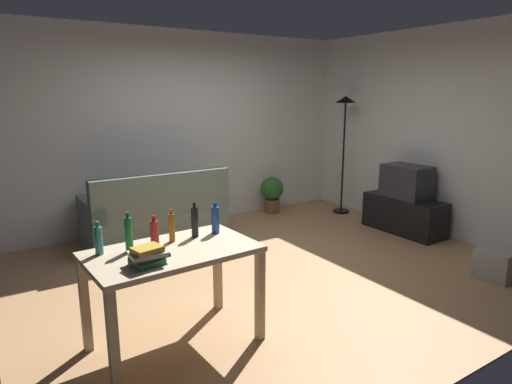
% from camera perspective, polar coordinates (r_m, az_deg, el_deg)
% --- Properties ---
extents(ground_plane, '(5.20, 4.40, 0.02)m').
position_cam_1_polar(ground_plane, '(4.82, 2.28, -10.11)').
color(ground_plane, tan).
extents(wall_rear, '(5.20, 0.10, 2.70)m').
position_cam_1_polar(wall_rear, '(6.38, -9.20, 8.00)').
color(wall_rear, white).
rests_on(wall_rear, ground_plane).
extents(wall_right, '(0.10, 4.40, 2.70)m').
position_cam_1_polar(wall_right, '(6.34, 22.13, 7.20)').
color(wall_right, silver).
rests_on(wall_right, ground_plane).
extents(couch, '(1.72, 0.84, 0.92)m').
position_cam_1_polar(couch, '(5.75, -12.79, -3.26)').
color(couch, slate).
rests_on(couch, ground_plane).
extents(tv_stand, '(0.44, 1.10, 0.48)m').
position_cam_1_polar(tv_stand, '(6.31, 18.60, -2.80)').
color(tv_stand, black).
rests_on(tv_stand, ground_plane).
extents(tv, '(0.41, 0.60, 0.44)m').
position_cam_1_polar(tv, '(6.22, 18.92, 1.29)').
color(tv, '#2D2D33').
rests_on(tv, tv_stand).
extents(torchiere_lamp, '(0.32, 0.32, 1.81)m').
position_cam_1_polar(torchiere_lamp, '(6.92, 11.42, 8.80)').
color(torchiere_lamp, black).
rests_on(torchiere_lamp, ground_plane).
extents(desk, '(1.24, 0.76, 0.76)m').
position_cam_1_polar(desk, '(3.30, -10.72, -9.08)').
color(desk, '#C6B28E').
rests_on(desk, ground_plane).
extents(potted_plant, '(0.36, 0.36, 0.57)m').
position_cam_1_polar(potted_plant, '(6.92, 2.09, -0.02)').
color(potted_plant, brown).
rests_on(potted_plant, ground_plane).
extents(storage_box, '(0.52, 0.40, 0.30)m').
position_cam_1_polar(storage_box, '(5.24, 28.86, -7.97)').
color(storage_box, '#A8A399').
rests_on(storage_box, ground_plane).
extents(bottle_tall, '(0.06, 0.06, 0.24)m').
position_cam_1_polar(bottle_tall, '(3.26, -19.72, -5.88)').
color(bottle_tall, teal).
rests_on(bottle_tall, desk).
extents(bottle_green, '(0.05, 0.05, 0.29)m').
position_cam_1_polar(bottle_green, '(3.24, -16.16, -5.27)').
color(bottle_green, '#1E722D').
rests_on(bottle_green, desk).
extents(bottle_red, '(0.06, 0.06, 0.24)m').
position_cam_1_polar(bottle_red, '(3.28, -13.01, -5.29)').
color(bottle_red, '#AD2323').
rests_on(bottle_red, desk).
extents(bottle_amber, '(0.05, 0.05, 0.25)m').
position_cam_1_polar(bottle_amber, '(3.38, -10.87, -4.52)').
color(bottle_amber, '#9E6019').
rests_on(bottle_amber, desk).
extents(bottle_dark, '(0.05, 0.05, 0.28)m').
position_cam_1_polar(bottle_dark, '(3.46, -7.94, -3.83)').
color(bottle_dark, black).
rests_on(bottle_dark, desk).
extents(bottle_blue, '(0.06, 0.06, 0.26)m').
position_cam_1_polar(bottle_blue, '(3.54, -5.28, -3.56)').
color(bottle_blue, '#2347A3').
rests_on(bottle_blue, desk).
extents(book_stack, '(0.26, 0.20, 0.13)m').
position_cam_1_polar(book_stack, '(2.99, -13.85, -8.04)').
color(book_stack, '#236B33').
rests_on(book_stack, desk).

